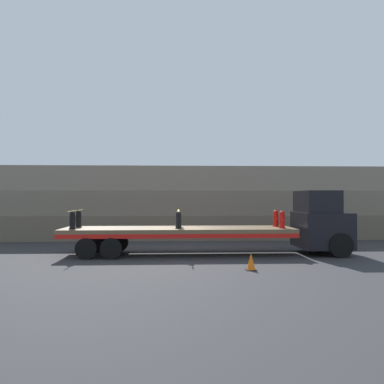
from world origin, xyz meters
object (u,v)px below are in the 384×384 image
object	(u,v)px
flatbed_trailer	(166,232)
traffic_cone	(251,262)
fire_hydrant_black_far_0	(79,219)
fire_hydrant_black_near_0	(72,220)
fire_hydrant_black_far_1	(178,219)
fire_hydrant_black_near_1	(179,220)
fire_hydrant_red_far_2	(276,218)
fire_hydrant_red_near_2	(282,220)
truck_cab	(322,223)

from	to	relation	value
flatbed_trailer	traffic_cone	bearing A→B (deg)	-49.86
flatbed_trailer	fire_hydrant_black_far_0	size ratio (longest dim) A/B	13.32
fire_hydrant_black_near_0	fire_hydrant_black_far_1	bearing A→B (deg)	12.63
fire_hydrant_black_far_0	fire_hydrant_black_near_1	distance (m)	4.99
fire_hydrant_black_near_1	fire_hydrant_black_far_0	bearing A→B (deg)	167.37
fire_hydrant_black_near_1	traffic_cone	world-z (taller)	fire_hydrant_black_near_1
fire_hydrant_red_far_2	traffic_cone	world-z (taller)	fire_hydrant_red_far_2
fire_hydrant_red_near_2	fire_hydrant_black_near_1	bearing A→B (deg)	180.00
fire_hydrant_red_far_2	fire_hydrant_black_near_1	bearing A→B (deg)	-167.37
fire_hydrant_black_near_1	fire_hydrant_red_far_2	bearing A→B (deg)	12.63
fire_hydrant_black_far_1	traffic_cone	distance (m)	5.39
flatbed_trailer	traffic_cone	distance (m)	5.18
truck_cab	traffic_cone	xyz separation A→B (m)	(-4.31, -3.92, -1.20)
flatbed_trailer	traffic_cone	xyz separation A→B (m)	(3.30, -3.92, -0.76)
fire_hydrant_black_near_0	fire_hydrant_black_far_0	bearing A→B (deg)	90.00
fire_hydrant_black_far_1	fire_hydrant_red_near_2	world-z (taller)	same
fire_hydrant_red_near_2	traffic_cone	distance (m)	4.24
fire_hydrant_black_far_0	fire_hydrant_black_far_1	xyz separation A→B (m)	(4.87, 0.00, 0.00)
fire_hydrant_red_near_2	fire_hydrant_red_far_2	xyz separation A→B (m)	(0.00, 1.09, 0.00)
fire_hydrant_black_near_0	traffic_cone	world-z (taller)	fire_hydrant_black_near_0
fire_hydrant_black_far_1	fire_hydrant_red_far_2	world-z (taller)	same
fire_hydrant_black_far_0	fire_hydrant_black_far_1	world-z (taller)	same
truck_cab	fire_hydrant_black_far_0	world-z (taller)	truck_cab
flatbed_trailer	fire_hydrant_red_far_2	distance (m)	5.54
fire_hydrant_red_near_2	flatbed_trailer	bearing A→B (deg)	174.31
fire_hydrant_black_far_1	truck_cab	bearing A→B (deg)	-4.45
truck_cab	fire_hydrant_black_far_0	size ratio (longest dim) A/B	3.74
fire_hydrant_black_near_0	fire_hydrant_black_far_0	xyz separation A→B (m)	(0.00, 1.09, 0.00)
fire_hydrant_red_far_2	truck_cab	bearing A→B (deg)	-14.31
fire_hydrant_black_near_0	fire_hydrant_black_far_1	xyz separation A→B (m)	(4.87, 1.09, 0.00)
truck_cab	fire_hydrant_red_far_2	distance (m)	2.22
truck_cab	fire_hydrant_red_far_2	xyz separation A→B (m)	(-2.14, 0.55, 0.18)
truck_cab	traffic_cone	world-z (taller)	truck_cab
fire_hydrant_black_far_0	fire_hydrant_black_near_1	xyz separation A→B (m)	(4.87, -1.09, 0.00)
truck_cab	fire_hydrant_black_far_1	distance (m)	7.03
fire_hydrant_black_far_0	traffic_cone	distance (m)	8.90
flatbed_trailer	fire_hydrant_red_near_2	bearing A→B (deg)	-5.69
truck_cab	fire_hydrant_black_near_1	size ratio (longest dim) A/B	3.74
fire_hydrant_red_near_2	traffic_cone	bearing A→B (deg)	-122.79
traffic_cone	fire_hydrant_red_near_2	bearing A→B (deg)	57.21
traffic_cone	truck_cab	bearing A→B (deg)	42.26
fire_hydrant_black_near_1	fire_hydrant_red_near_2	world-z (taller)	same
traffic_cone	fire_hydrant_black_far_1	bearing A→B (deg)	121.17
fire_hydrant_black_near_0	fire_hydrant_black_far_1	size ratio (longest dim) A/B	1.00
fire_hydrant_red_near_2	fire_hydrant_black_near_0	bearing A→B (deg)	180.00
fire_hydrant_black_near_0	fire_hydrant_red_near_2	world-z (taller)	same
fire_hydrant_black_near_0	traffic_cone	bearing A→B (deg)	-24.00
flatbed_trailer	fire_hydrant_black_near_0	size ratio (longest dim) A/B	13.32
fire_hydrant_red_near_2	fire_hydrant_red_far_2	size ratio (longest dim) A/B	1.00
fire_hydrant_black_near_1	traffic_cone	xyz separation A→B (m)	(2.70, -3.37, -1.38)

